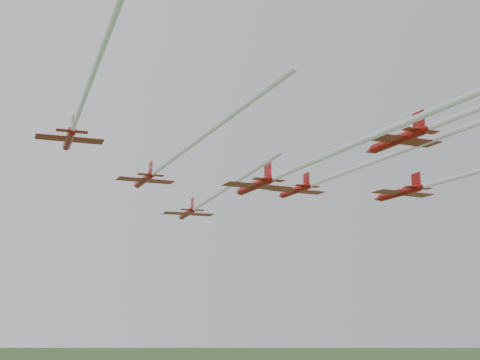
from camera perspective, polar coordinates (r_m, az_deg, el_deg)
jet_lead at (r=102.23m, az=-3.04°, el=-1.89°), size 18.32×47.52×2.50m
jet_row2_left at (r=87.04m, az=-5.95°, el=1.67°), size 15.65×52.87×2.50m
jet_row2_right at (r=96.35m, az=8.65°, el=0.55°), size 15.89×56.06×2.67m
jet_row3_left at (r=67.50m, az=-13.08°, el=6.97°), size 20.44×58.90×2.39m
jet_row3_mid at (r=76.16m, az=6.28°, el=1.61°), size 16.36×60.62×2.77m
jet_row3_right at (r=91.49m, az=17.30°, el=0.03°), size 13.55×47.19×2.73m
jet_row4_right at (r=72.97m, az=17.92°, el=5.13°), size 13.87×47.22×2.86m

